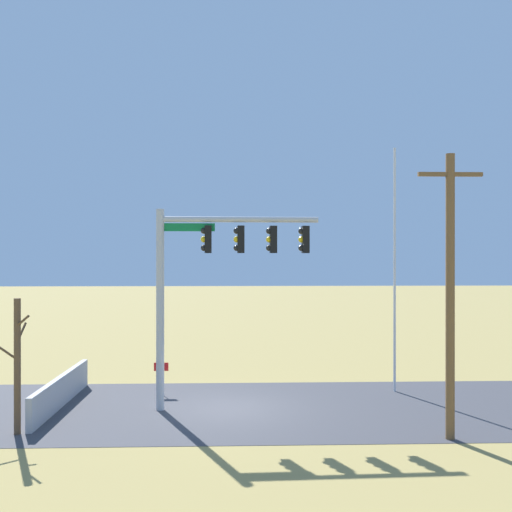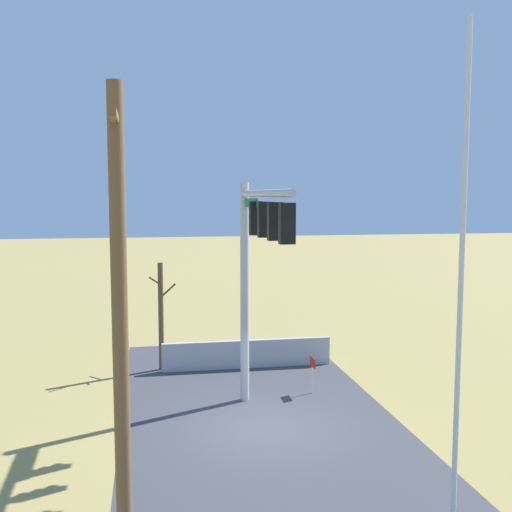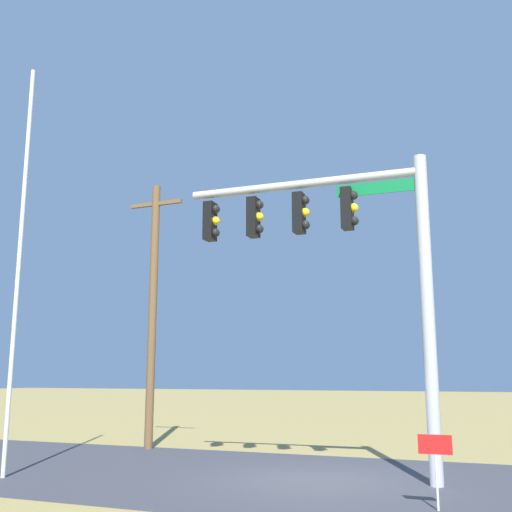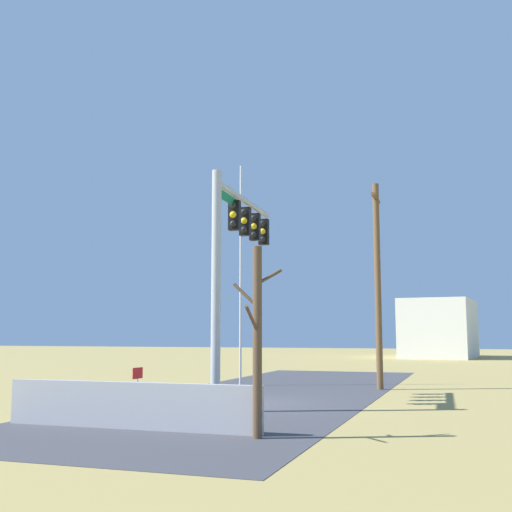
# 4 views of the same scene
# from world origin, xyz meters

# --- Properties ---
(ground_plane) EXTENTS (160.00, 160.00, 0.00)m
(ground_plane) POSITION_xyz_m (0.00, 0.00, 0.00)
(ground_plane) COLOR #9E894C
(road_surface) EXTENTS (28.00, 8.00, 0.01)m
(road_surface) POSITION_xyz_m (-4.00, 0.00, 0.01)
(road_surface) COLOR #3D3D42
(road_surface) RESTS_ON ground_plane
(sidewalk_corner) EXTENTS (6.00, 6.00, 0.01)m
(sidewalk_corner) POSITION_xyz_m (3.43, 0.15, 0.00)
(sidewalk_corner) COLOR #B7B5AD
(sidewalk_corner) RESTS_ON ground_plane
(signal_mast) EXTENTS (5.67, 0.50, 6.99)m
(signal_mast) POSITION_xyz_m (0.70, 0.09, 4.99)
(signal_mast) COLOR #B2B5BA
(signal_mast) RESTS_ON ground_plane
(flagpole) EXTENTS (0.10, 0.10, 9.62)m
(flagpole) POSITION_xyz_m (-6.46, -2.31, 4.81)
(flagpole) COLOR silver
(flagpole) RESTS_ON ground_plane
(utility_pole) EXTENTS (1.90, 0.26, 8.35)m
(utility_pole) POSITION_xyz_m (-6.46, 3.60, 4.34)
(utility_pole) COLOR brown
(utility_pole) RESTS_ON ground_plane
(open_sign) EXTENTS (0.56, 0.04, 1.22)m
(open_sign) POSITION_xyz_m (2.70, -2.18, 0.91)
(open_sign) COLOR silver
(open_sign) RESTS_ON ground_plane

